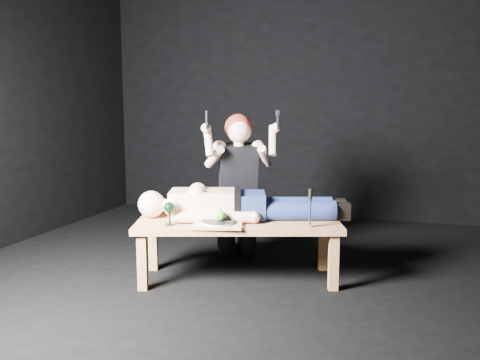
{
  "coord_description": "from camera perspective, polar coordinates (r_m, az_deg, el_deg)",
  "views": [
    {
      "loc": [
        0.94,
        -3.46,
        1.29
      ],
      "look_at": [
        -0.17,
        0.12,
        0.75
      ],
      "focal_mm": 38.04,
      "sensor_mm": 36.0,
      "label": 1
    }
  ],
  "objects": [
    {
      "name": "ground",
      "position": [
        3.8,
        1.9,
        -11.61
      ],
      "size": [
        5.0,
        5.0,
        0.0
      ],
      "primitive_type": "plane",
      "color": "black",
      "rests_on": "ground"
    },
    {
      "name": "back_wall",
      "position": [
        6.03,
        8.34,
        10.1
      ],
      "size": [
        5.0,
        0.0,
        5.0
      ],
      "primitive_type": "plane",
      "rotation": [
        1.57,
        0.0,
        0.0
      ],
      "color": "black",
      "rests_on": "ground"
    },
    {
      "name": "table",
      "position": [
        3.84,
        -0.22,
        -7.87
      ],
      "size": [
        1.6,
        0.98,
        0.45
      ],
      "primitive_type": "cube",
      "rotation": [
        0.0,
        0.0,
        0.3
      ],
      "color": "tan",
      "rests_on": "ground"
    },
    {
      "name": "lying_man",
      "position": [
        3.86,
        0.46,
        -2.38
      ],
      "size": [
        1.56,
        0.88,
        0.26
      ],
      "primitive_type": null,
      "rotation": [
        0.0,
        0.0,
        0.3
      ],
      "color": "beige",
      "rests_on": "table"
    },
    {
      "name": "kneeling_woman",
      "position": [
        4.31,
        -0.32,
        -0.53
      ],
      "size": [
        0.93,
        0.97,
        1.27
      ],
      "primitive_type": null,
      "rotation": [
        0.0,
        0.0,
        0.42
      ],
      "color": "black",
      "rests_on": "ground"
    },
    {
      "name": "serving_tray",
      "position": [
        3.62,
        -2.51,
        -5.04
      ],
      "size": [
        0.4,
        0.33,
        0.02
      ],
      "primitive_type": "cube",
      "rotation": [
        0.0,
        0.0,
        0.25
      ],
      "color": "tan",
      "rests_on": "table"
    },
    {
      "name": "plate",
      "position": [
        3.61,
        -2.51,
        -4.74
      ],
      "size": [
        0.28,
        0.28,
        0.02
      ],
      "primitive_type": "cylinder",
      "rotation": [
        0.0,
        0.0,
        0.25
      ],
      "color": "white",
      "rests_on": "serving_tray"
    },
    {
      "name": "apple",
      "position": [
        3.61,
        -2.19,
        -4.01
      ],
      "size": [
        0.08,
        0.08,
        0.08
      ],
      "primitive_type": "sphere",
      "color": "#418D23",
      "rests_on": "plate"
    },
    {
      "name": "goblet",
      "position": [
        3.67,
        -7.92,
        -3.75
      ],
      "size": [
        0.1,
        0.1,
        0.17
      ],
      "primitive_type": null,
      "rotation": [
        0.0,
        0.0,
        0.3
      ],
      "color": "black",
      "rests_on": "table"
    },
    {
      "name": "fork_flat",
      "position": [
        3.64,
        -5.03,
        -5.1
      ],
      "size": [
        0.03,
        0.16,
        0.01
      ],
      "primitive_type": "cube",
      "rotation": [
        0.0,
        0.0,
        0.08
      ],
      "color": "#B2B2B7",
      "rests_on": "table"
    },
    {
      "name": "knife_flat",
      "position": [
        3.62,
        -0.02,
        -5.14
      ],
      "size": [
        0.09,
        0.14,
        0.01
      ],
      "primitive_type": "cube",
      "rotation": [
        0.0,
        0.0,
        0.53
      ],
      "color": "#B2B2B7",
      "rests_on": "table"
    },
    {
      "name": "spoon_flat",
      "position": [
        3.7,
        -0.64,
        -4.84
      ],
      "size": [
        0.16,
        0.06,
        0.01
      ],
      "primitive_type": "cube",
      "rotation": [
        0.0,
        0.0,
        1.3
      ],
      "color": "#B2B2B7",
      "rests_on": "table"
    },
    {
      "name": "carving_knife",
      "position": [
        3.6,
        7.88,
        -3.14
      ],
      "size": [
        0.05,
        0.05,
        0.27
      ],
      "primitive_type": null,
      "rotation": [
        0.0,
        0.0,
        0.3
      ],
      "color": "#B2B2B7",
      "rests_on": "table"
    }
  ]
}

